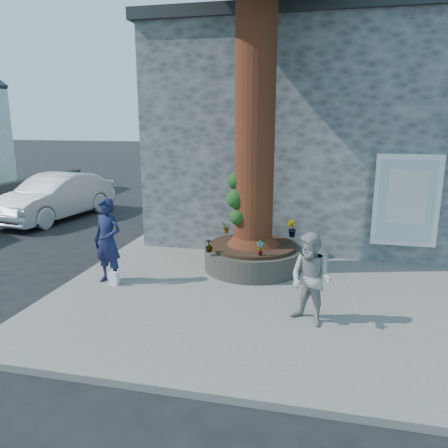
% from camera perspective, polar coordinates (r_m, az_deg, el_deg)
% --- Properties ---
extents(ground, '(120.00, 120.00, 0.00)m').
position_cam_1_polar(ground, '(8.93, -3.54, -10.22)').
color(ground, black).
rests_on(ground, ground).
extents(pavement, '(9.00, 8.00, 0.12)m').
position_cam_1_polar(pavement, '(9.55, 6.95, -8.30)').
color(pavement, slate).
rests_on(pavement, ground).
extents(yellow_line, '(0.10, 30.00, 0.01)m').
position_cam_1_polar(yellow_line, '(10.96, -17.56, -6.24)').
color(yellow_line, yellow).
rests_on(yellow_line, ground).
extents(stone_shop, '(10.30, 8.30, 6.30)m').
position_cam_1_polar(stone_shop, '(15.03, 13.82, 11.51)').
color(stone_shop, '#474A4C').
rests_on(stone_shop, ground).
extents(planter, '(2.30, 2.30, 0.60)m').
position_cam_1_polar(planter, '(10.45, 3.78, -4.22)').
color(planter, black).
rests_on(planter, pavement).
extents(man, '(0.75, 0.58, 1.85)m').
position_cam_1_polar(man, '(9.69, -14.95, -2.18)').
color(man, '#161B3E').
rests_on(man, pavement).
extents(woman, '(0.99, 0.93, 1.62)m').
position_cam_1_polar(woman, '(7.67, 11.27, -7.09)').
color(woman, '#A09D99').
rests_on(woman, pavement).
extents(shopping_bag, '(0.21, 0.14, 0.28)m').
position_cam_1_polar(shopping_bag, '(9.75, -14.17, -6.90)').
color(shopping_bag, white).
rests_on(shopping_bag, pavement).
extents(car_silver, '(2.41, 5.15, 1.63)m').
position_cam_1_polar(car_silver, '(17.14, -21.17, 3.31)').
color(car_silver, '#B9BBC1').
rests_on(car_silver, ground).
extents(plant_a, '(0.18, 0.14, 0.33)m').
position_cam_1_polar(plant_a, '(9.46, 4.75, -3.17)').
color(plant_a, gray).
rests_on(plant_a, planter).
extents(plant_b, '(0.33, 0.33, 0.43)m').
position_cam_1_polar(plant_b, '(11.03, 8.80, -0.57)').
color(plant_b, gray).
rests_on(plant_b, planter).
extents(plant_c, '(0.21, 0.21, 0.29)m').
position_cam_1_polar(plant_c, '(9.69, -1.97, -2.82)').
color(plant_c, gray).
rests_on(plant_c, planter).
extents(plant_d, '(0.31, 0.33, 0.30)m').
position_cam_1_polar(plant_d, '(11.28, 0.26, -0.45)').
color(plant_d, gray).
rests_on(plant_d, planter).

